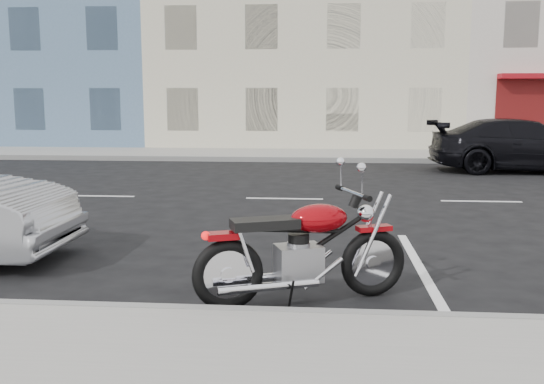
{
  "coord_description": "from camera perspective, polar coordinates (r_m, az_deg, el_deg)",
  "views": [
    {
      "loc": [
        -1.24,
        -12.39,
        2.13
      ],
      "look_at": [
        -1.92,
        -4.12,
        0.8
      ],
      "focal_mm": 40.0,
      "sensor_mm": 36.0,
      "label": 1
    }
  ],
  "objects": [
    {
      "name": "curb_far",
      "position": [
        19.85,
        -6.24,
        3.12
      ],
      "size": [
        80.0,
        0.12,
        0.16
      ],
      "primitive_type": "cube",
      "color": "gray",
      "rests_on": "ground"
    },
    {
      "name": "bldg_cream",
      "position": [
        28.93,
        3.3,
        16.27
      ],
      "size": [
        12.0,
        12.0,
        11.5
      ],
      "primitive_type": "cube",
      "color": "beige",
      "rests_on": "ground"
    },
    {
      "name": "sidewalk_far",
      "position": [
        21.52,
        -5.39,
        3.58
      ],
      "size": [
        80.0,
        3.4,
        0.15
      ],
      "primitive_type": "cube",
      "color": "gray",
      "rests_on": "ground"
    },
    {
      "name": "bldg_blue",
      "position": [
        31.7,
        -19.93,
        16.5
      ],
      "size": [
        12.0,
        12.0,
        13.0
      ],
      "primitive_type": "cube",
      "color": "slate",
      "rests_on": "ground"
    },
    {
      "name": "motorcycle",
      "position": [
        6.55,
        9.76,
        -5.21
      ],
      "size": [
        2.2,
        1.06,
        1.15
      ],
      "rotation": [
        0.0,
        0.0,
        0.36
      ],
      "color": "black",
      "rests_on": "ground"
    },
    {
      "name": "car_far",
      "position": [
        18.4,
        22.54,
        4.08
      ],
      "size": [
        5.1,
        2.08,
        1.48
      ],
      "primitive_type": "imported",
      "rotation": [
        0.0,
        0.0,
        1.57
      ],
      "color": "black",
      "rests_on": "ground"
    },
    {
      "name": "ground",
      "position": [
        12.63,
        10.27,
        -0.76
      ],
      "size": [
        120.0,
        120.0,
        0.0
      ],
      "primitive_type": "plane",
      "color": "black",
      "rests_on": "ground"
    }
  ]
}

